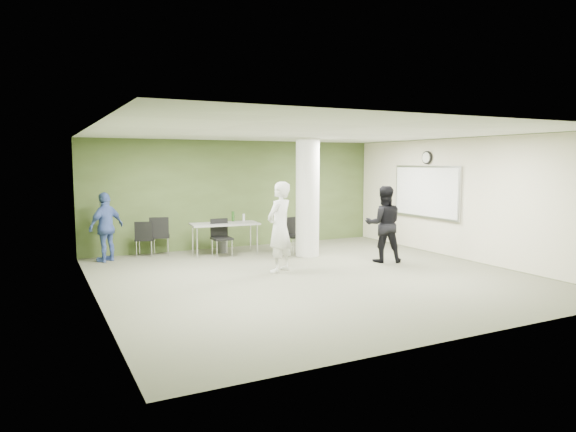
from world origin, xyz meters
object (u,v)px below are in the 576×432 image
chair_back_left (145,236)px  man_black (384,224)px  man_blue (106,227)px  folding_table (225,225)px  woman_white (280,227)px

chair_back_left → man_black: size_ratio=0.50×
man_black → chair_back_left: bearing=-6.6°
chair_back_left → man_blue: (-0.87, -0.18, 0.29)m
man_black → man_blue: man_black is taller
folding_table → man_black: man_black is taller
folding_table → woman_white: size_ratio=0.91×
folding_table → chair_back_left: (-1.82, 0.55, -0.23)m
chair_back_left → woman_white: woman_white is taller
chair_back_left → man_black: 5.58m
folding_table → man_blue: 2.72m
man_black → man_blue: (-5.56, 2.85, -0.07)m
chair_back_left → folding_table: bearing=-175.3°
folding_table → chair_back_left: folding_table is taller
woman_white → man_blue: bearing=-72.3°
folding_table → woman_white: woman_white is taller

